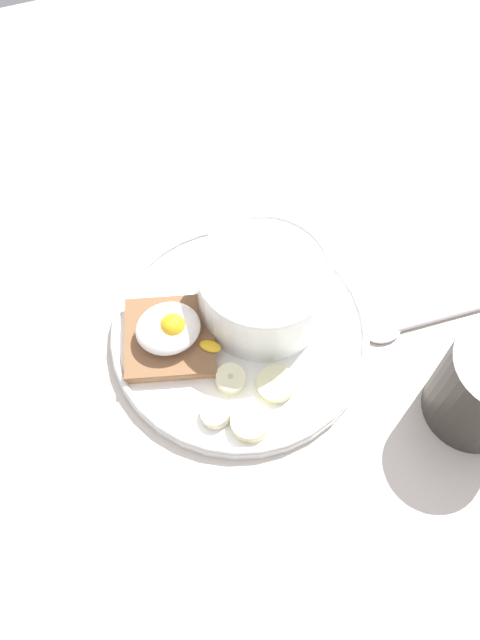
{
  "coord_description": "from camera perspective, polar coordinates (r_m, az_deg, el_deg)",
  "views": [
    {
      "loc": [
        -9.82,
        -27.16,
        56.96
      ],
      "look_at": [
        0.0,
        0.0,
        5.0
      ],
      "focal_mm": 35.0,
      "sensor_mm": 36.0,
      "label": 1
    }
  ],
  "objects": [
    {
      "name": "toast_slice",
      "position": [
        0.6,
        -6.41,
        -1.6
      ],
      "size": [
        10.55,
        10.55,
        1.4
      ],
      "color": "brown",
      "rests_on": "plate"
    },
    {
      "name": "banana_slice_right",
      "position": [
        0.57,
        -2.24,
        -8.57
      ],
      "size": [
        3.66,
        3.72,
        1.33
      ],
      "color": "beige",
      "rests_on": "plate"
    },
    {
      "name": "spoon",
      "position": [
        0.64,
        15.28,
        -0.45
      ],
      "size": [
        12.65,
        2.62,
        0.8
      ],
      "color": "silver",
      "rests_on": "ground_plane"
    },
    {
      "name": "plate",
      "position": [
        0.61,
        0.0,
        -1.0
      ],
      "size": [
        25.46,
        25.46,
        1.6
      ],
      "color": "white",
      "rests_on": "ground_plane"
    },
    {
      "name": "ground_plane",
      "position": [
        0.63,
        0.0,
        -1.77
      ],
      "size": [
        120.0,
        120.0,
        2.0
      ],
      "primitive_type": "cube",
      "color": "beige",
      "rests_on": "ground"
    },
    {
      "name": "poached_egg",
      "position": [
        0.59,
        -6.49,
        -0.75
      ],
      "size": [
        7.53,
        6.47,
        3.29
      ],
      "color": "white",
      "rests_on": "toast_slice"
    },
    {
      "name": "banana_slice_front",
      "position": [
        0.57,
        0.94,
        -9.31
      ],
      "size": [
        5.09,
        5.09,
        1.41
      ],
      "color": "beige",
      "rests_on": "plate"
    },
    {
      "name": "banana_slice_back",
      "position": [
        0.58,
        3.3,
        -5.85
      ],
      "size": [
        3.99,
        3.9,
        1.5
      ],
      "color": "beige",
      "rests_on": "plate"
    },
    {
      "name": "oatmeal_bowl",
      "position": [
        0.6,
        2.11,
        2.97
      ],
      "size": [
        12.72,
        12.72,
        7.06
      ],
      "color": "white",
      "rests_on": "plate"
    },
    {
      "name": "banana_slice_left",
      "position": [
        0.58,
        -0.87,
        -5.39
      ],
      "size": [
        3.51,
        3.58,
        1.42
      ],
      "color": "beige",
      "rests_on": "plate"
    }
  ]
}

